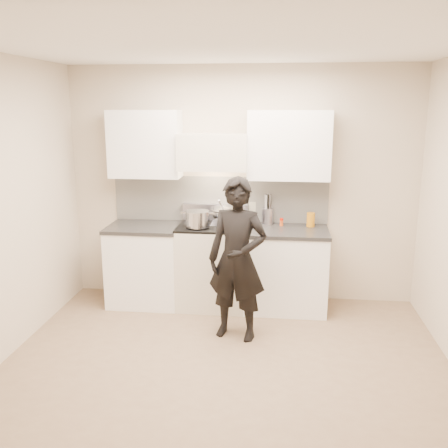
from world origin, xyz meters
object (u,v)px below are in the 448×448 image
object	(u,v)px
counter_right	(286,269)
utensil_crock	(268,215)
wok	(228,213)
stove	(212,265)
person	(237,260)

from	to	relation	value
counter_right	utensil_crock	size ratio (longest dim) A/B	2.69
wok	utensil_crock	world-z (taller)	wok
stove	wok	distance (m)	0.62
stove	counter_right	xyz separation A→B (m)	(0.83, 0.00, -0.01)
counter_right	person	bearing A→B (deg)	-121.23
utensil_crock	stove	bearing A→B (deg)	-158.14
utensil_crock	person	xyz separation A→B (m)	(-0.26, -1.03, -0.23)
counter_right	wok	bearing A→B (deg)	171.70
wok	person	size ratio (longest dim) A/B	0.30
wok	counter_right	bearing A→B (deg)	-8.30
counter_right	wok	world-z (taller)	wok
wok	stove	bearing A→B (deg)	-149.72
wok	person	xyz separation A→B (m)	(0.19, -0.89, -0.26)
counter_right	wok	xyz separation A→B (m)	(-0.66, 0.10, 0.60)
stove	counter_right	world-z (taller)	stove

